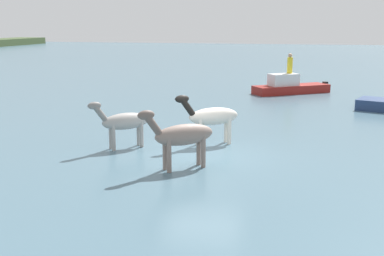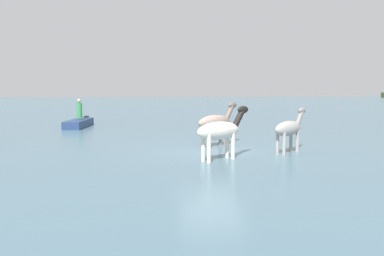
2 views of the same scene
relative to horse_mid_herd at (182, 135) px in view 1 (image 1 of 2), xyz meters
name	(u,v)px [view 1 (image 1 of 2)]	position (x,y,z in m)	size (l,w,h in m)	color
ground_plane	(203,156)	(1.47, -0.30, -1.01)	(167.55, 167.55, 0.00)	#476675
horse_mid_herd	(182,135)	(0.00, 0.00, 0.00)	(1.81, 2.02, 1.83)	gray
horse_pinto_flank	(124,122)	(1.82, 2.51, -0.08)	(1.73, 1.80, 1.68)	#9E9993
horse_dark_mare	(211,117)	(3.02, -0.25, -0.01)	(1.60, 2.12, 1.81)	silver
boat_motor_center	(290,88)	(16.49, -2.30, -0.69)	(3.86, 4.63, 1.34)	maroon
person_watcher_seated	(290,64)	(16.63, -2.24, 0.73)	(0.32, 0.32, 1.19)	yellow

